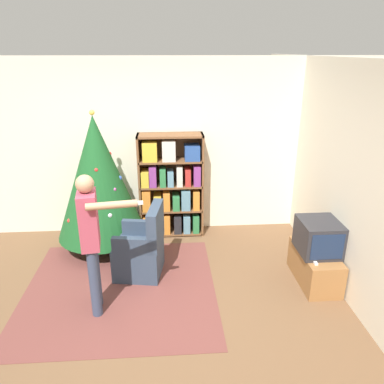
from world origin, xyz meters
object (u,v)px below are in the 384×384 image
at_px(television, 319,237).
at_px(armchair, 142,250).
at_px(bookshelf, 170,187).
at_px(standing_person, 91,234).
at_px(christmas_tree, 98,178).

xyz_separation_m(television, armchair, (-2.11, 0.33, -0.28)).
relative_size(television, armchair, 0.55).
relative_size(bookshelf, standing_person, 1.00).
bearing_deg(bookshelf, armchair, -109.55).
bearing_deg(armchair, television, 89.93).
height_order(bookshelf, standing_person, same).
height_order(bookshelf, television, bookshelf).
bearing_deg(standing_person, christmas_tree, 177.91).
height_order(christmas_tree, standing_person, christmas_tree).
bearing_deg(television, armchair, 171.12).
xyz_separation_m(television, christmas_tree, (-2.70, 1.05, 0.45)).
bearing_deg(television, standing_person, -172.01).
relative_size(television, christmas_tree, 0.26).
bearing_deg(christmas_tree, standing_person, -84.06).
xyz_separation_m(christmas_tree, standing_person, (0.15, -1.40, -0.14)).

